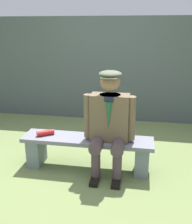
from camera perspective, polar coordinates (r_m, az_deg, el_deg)
ground_plane at (r=3.52m, az=-1.84°, el=-11.94°), size 30.00×30.00×0.00m
bench at (r=3.39m, az=-1.89°, el=-7.86°), size 1.66×0.37×0.42m
seated_man at (r=3.14m, az=2.87°, el=-1.74°), size 0.62×0.56×1.28m
rolled_magazine at (r=3.45m, az=-10.91°, el=-4.46°), size 0.22×0.18×0.07m
stadium_wall at (r=5.14m, az=2.77°, el=9.21°), size 12.00×0.24×1.95m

